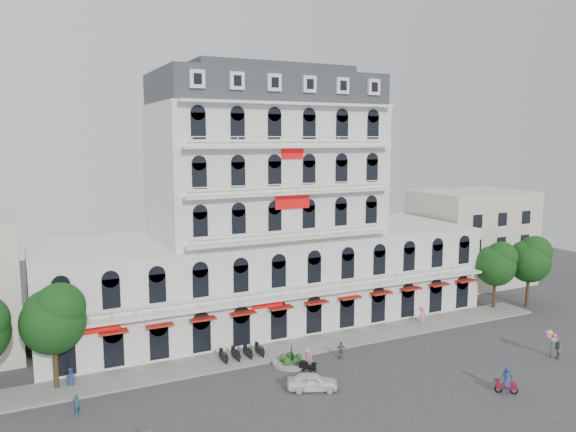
{
  "coord_description": "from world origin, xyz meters",
  "views": [
    {
      "loc": [
        -22.85,
        -34.15,
        18.83
      ],
      "look_at": [
        -1.38,
        10.0,
        11.95
      ],
      "focal_mm": 35.0,
      "sensor_mm": 36.0,
      "label": 1
    }
  ],
  "objects_px": {
    "rider_center": "(307,360)",
    "balloon_vendor": "(555,345)",
    "parked_car": "(312,382)",
    "rider_east": "(507,380)"
  },
  "relations": [
    {
      "from": "parked_car",
      "to": "rider_center",
      "type": "height_order",
      "value": "rider_center"
    },
    {
      "from": "rider_east",
      "to": "balloon_vendor",
      "type": "height_order",
      "value": "balloon_vendor"
    },
    {
      "from": "parked_car",
      "to": "balloon_vendor",
      "type": "relative_size",
      "value": 1.56
    },
    {
      "from": "rider_east",
      "to": "balloon_vendor",
      "type": "distance_m",
      "value": 9.3
    },
    {
      "from": "rider_east",
      "to": "parked_car",
      "type": "bearing_deg",
      "value": 9.59
    },
    {
      "from": "rider_center",
      "to": "balloon_vendor",
      "type": "distance_m",
      "value": 21.47
    },
    {
      "from": "parked_car",
      "to": "balloon_vendor",
      "type": "xyz_separation_m",
      "value": [
        21.48,
        -3.85,
        0.62
      ]
    },
    {
      "from": "rider_center",
      "to": "balloon_vendor",
      "type": "bearing_deg",
      "value": 45.38
    },
    {
      "from": "rider_center",
      "to": "balloon_vendor",
      "type": "relative_size",
      "value": 0.85
    },
    {
      "from": "parked_car",
      "to": "rider_center",
      "type": "relative_size",
      "value": 1.83
    }
  ]
}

